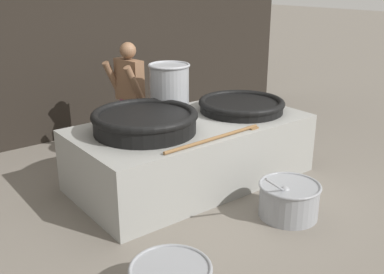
{
  "coord_description": "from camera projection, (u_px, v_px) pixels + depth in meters",
  "views": [
    {
      "loc": [
        -3.28,
        -4.22,
        2.51
      ],
      "look_at": [
        0.0,
        0.0,
        0.59
      ],
      "focal_mm": 42.0,
      "sensor_mm": 36.0,
      "label": 1
    }
  ],
  "objects": [
    {
      "name": "cook",
      "position": [
        130.0,
        95.0,
        6.46
      ],
      "size": [
        0.42,
        0.63,
        1.65
      ],
      "rotation": [
        0.0,
        0.0,
        3.27
      ],
      "color": "brown",
      "rests_on": "ground_plane"
    },
    {
      "name": "giant_wok_near",
      "position": [
        145.0,
        121.0,
        5.22
      ],
      "size": [
        1.24,
        1.24,
        0.26
      ],
      "color": "black",
      "rests_on": "hearth_platform"
    },
    {
      "name": "giant_wok_far",
      "position": [
        241.0,
        105.0,
        6.04
      ],
      "size": [
        1.16,
        1.16,
        0.17
      ],
      "color": "black",
      "rests_on": "hearth_platform"
    },
    {
      "name": "prep_bowl_vegetables",
      "position": [
        289.0,
        198.0,
        4.92
      ],
      "size": [
        0.87,
        0.68,
        0.65
      ],
      "color": "gray",
      "rests_on": "ground_plane"
    },
    {
      "name": "stirring_paddle",
      "position": [
        218.0,
        137.0,
        5.03
      ],
      "size": [
        1.39,
        0.13,
        0.04
      ],
      "rotation": [
        0.0,
        0.0,
        0.04
      ],
      "color": "brown",
      "rests_on": "hearth_platform"
    },
    {
      "name": "back_wall",
      "position": [
        90.0,
        1.0,
        7.12
      ],
      "size": [
        8.17,
        0.24,
        4.27
      ],
      "primitive_type": "cube",
      "color": "black",
      "rests_on": "ground_plane"
    },
    {
      "name": "stock_pot",
      "position": [
        170.0,
        88.0,
        5.86
      ],
      "size": [
        0.54,
        0.54,
        0.66
      ],
      "color": "gray",
      "rests_on": "hearth_platform"
    },
    {
      "name": "ground_plane",
      "position": [
        192.0,
        179.0,
        5.88
      ],
      "size": [
        60.0,
        60.0,
        0.0
      ],
      "primitive_type": "plane",
      "color": "slate"
    },
    {
      "name": "hearth_platform",
      "position": [
        192.0,
        151.0,
        5.75
      ],
      "size": [
        2.98,
        1.53,
        0.79
      ],
      "color": "gray",
      "rests_on": "ground_plane"
    }
  ]
}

